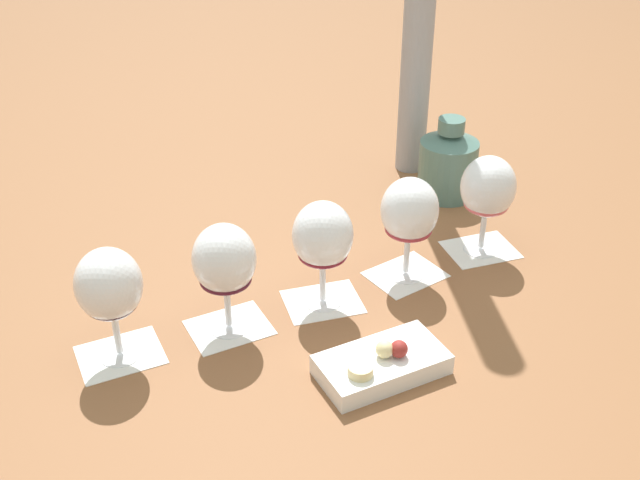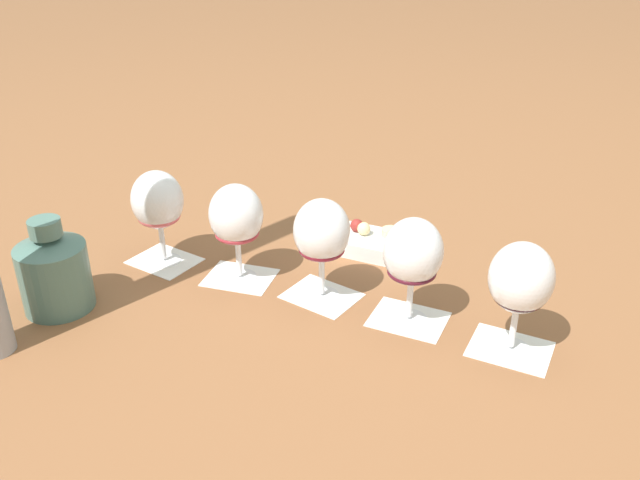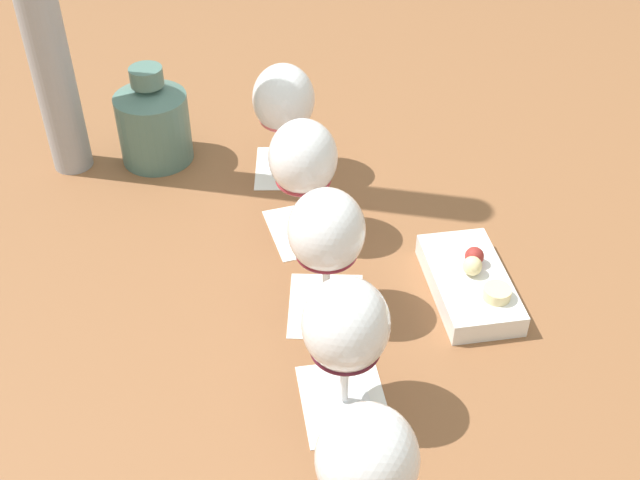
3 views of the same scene
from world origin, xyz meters
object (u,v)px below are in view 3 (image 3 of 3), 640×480
at_px(wine_glass_1, 303,162).
at_px(wine_glass_2, 327,236).
at_px(wine_glass_0, 284,103).
at_px(wine_glass_3, 346,329).
at_px(snack_dish, 470,282).
at_px(ceramic_vase, 153,121).
at_px(wine_glass_4, 367,464).

height_order(wine_glass_1, wine_glass_2, same).
xyz_separation_m(wine_glass_0, wine_glass_3, (0.44, -0.19, 0.00)).
bearing_deg(wine_glass_3, snack_dish, 103.97).
relative_size(wine_glass_1, wine_glass_3, 1.00).
bearing_deg(snack_dish, wine_glass_2, -115.06).
bearing_deg(ceramic_vase, wine_glass_0, 48.32).
distance_m(wine_glass_3, wine_glass_4, 0.17).
height_order(wine_glass_0, snack_dish, wine_glass_0).
relative_size(wine_glass_0, wine_glass_4, 1.00).
distance_m(wine_glass_0, wine_glass_4, 0.64).
distance_m(wine_glass_3, ceramic_vase, 0.58).
relative_size(wine_glass_0, wine_glass_2, 1.00).
height_order(wine_glass_2, snack_dish, wine_glass_2).
height_order(wine_glass_2, ceramic_vase, wine_glass_2).
xyz_separation_m(wine_glass_0, wine_glass_1, (0.15, -0.06, 0.00)).
height_order(wine_glass_3, ceramic_vase, wine_glass_3).
bearing_deg(snack_dish, wine_glass_0, -172.16).
bearing_deg(wine_glass_0, snack_dish, 7.84).
distance_m(wine_glass_1, wine_glass_2, 0.16).
bearing_deg(wine_glass_2, wine_glass_4, -27.30).
distance_m(wine_glass_1, wine_glass_4, 0.48).
bearing_deg(wine_glass_1, wine_glass_4, -25.52).
xyz_separation_m(ceramic_vase, snack_dish, (0.52, 0.21, -0.05)).
height_order(wine_glass_3, snack_dish, wine_glass_3).
bearing_deg(wine_glass_4, wine_glass_0, 155.41).
bearing_deg(wine_glass_2, ceramic_vase, -175.11).
relative_size(wine_glass_3, wine_glass_4, 1.00).
height_order(wine_glass_1, wine_glass_4, same).
xyz_separation_m(wine_glass_4, snack_dish, (-0.21, 0.32, -0.10)).
distance_m(wine_glass_2, wine_glass_3, 0.16).
bearing_deg(snack_dish, wine_glass_4, -57.15).
distance_m(wine_glass_1, snack_dish, 0.27).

